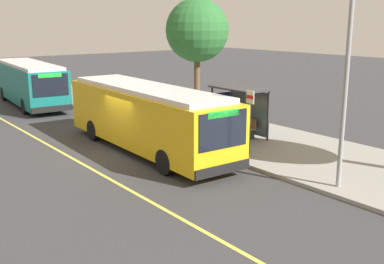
{
  "coord_description": "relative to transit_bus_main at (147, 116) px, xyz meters",
  "views": [
    {
      "loc": [
        17.52,
        -9.77,
        5.74
      ],
      "look_at": [
        3.16,
        1.31,
        1.38
      ],
      "focal_mm": 43.38,
      "sensor_mm": 36.0,
      "label": 1
    }
  ],
  "objects": [
    {
      "name": "utility_pole",
      "position": [
        8.35,
        2.51,
        1.73
      ],
      "size": [
        0.16,
        0.16,
        6.4
      ],
      "primitive_type": "cylinder",
      "color": "gray",
      "rests_on": "sidewalk_curb"
    },
    {
      "name": "street_tree_near_shelter",
      "position": [
        -4.6,
        6.49,
        3.56
      ],
      "size": [
        3.73,
        3.73,
        6.92
      ],
      "color": "brown",
      "rests_on": "sidewalk_curb"
    },
    {
      "name": "bus_shelter",
      "position": [
        0.93,
        4.78,
        0.3
      ],
      "size": [
        2.9,
        1.6,
        2.48
      ],
      "color": "#333338",
      "rests_on": "sidewalk_curb"
    },
    {
      "name": "pedestrian_commuter",
      "position": [
        2.16,
        2.63,
        -0.5
      ],
      "size": [
        0.24,
        0.4,
        1.69
      ],
      "color": "#282D47",
      "rests_on": "sidewalk_curb"
    },
    {
      "name": "transit_bus_main",
      "position": [
        0.0,
        0.0,
        0.0
      ],
      "size": [
        10.84,
        2.89,
        2.95
      ],
      "color": "gold",
      "rests_on": "ground_plane"
    },
    {
      "name": "ground_plane",
      "position": [
        -0.23,
        -1.01,
        -1.62
      ],
      "size": [
        120.0,
        120.0,
        0.0
      ],
      "primitive_type": "plane",
      "color": "#38383A"
    },
    {
      "name": "sidewalk_curb",
      "position": [
        -0.23,
        4.99,
        -1.54
      ],
      "size": [
        44.0,
        6.4,
        0.15
      ],
      "primitive_type": "cube",
      "color": "gray",
      "rests_on": "ground_plane"
    },
    {
      "name": "route_sign_post",
      "position": [
        3.62,
        2.84,
        0.34
      ],
      "size": [
        0.44,
        0.08,
        2.8
      ],
      "color": "#333338",
      "rests_on": "sidewalk_curb"
    },
    {
      "name": "waiting_bench",
      "position": [
        1.07,
        4.86,
        -0.98
      ],
      "size": [
        1.6,
        0.48,
        0.95
      ],
      "color": "brown",
      "rests_on": "sidewalk_curb"
    },
    {
      "name": "transit_bus_second",
      "position": [
        -14.95,
        -0.16,
        -0.0
      ],
      "size": [
        10.51,
        3.39,
        2.95
      ],
      "color": "#146B66",
      "rests_on": "ground_plane"
    },
    {
      "name": "lane_stripe_center",
      "position": [
        -0.23,
        -3.21,
        -1.61
      ],
      "size": [
        36.0,
        0.14,
        0.01
      ],
      "primitive_type": "cube",
      "color": "#E0D64C",
      "rests_on": "ground_plane"
    }
  ]
}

